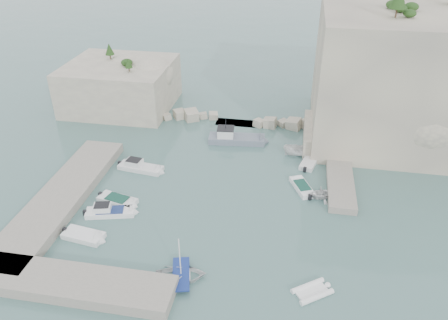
% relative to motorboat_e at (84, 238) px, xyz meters
% --- Properties ---
extents(ground, '(400.00, 400.00, 0.00)m').
position_rel_motorboat_e_xyz_m(ground, '(11.91, 6.25, 0.00)').
color(ground, slate).
rests_on(ground, ground).
extents(cliff_east, '(26.00, 22.00, 17.00)m').
position_rel_motorboat_e_xyz_m(cliff_east, '(34.91, 29.25, 8.50)').
color(cliff_east, beige).
rests_on(cliff_east, ground).
extents(cliff_terrace, '(8.00, 10.00, 2.50)m').
position_rel_motorboat_e_xyz_m(cliff_terrace, '(24.91, 24.25, 1.25)').
color(cliff_terrace, beige).
rests_on(cliff_terrace, ground).
extents(outcrop_west, '(16.00, 14.00, 7.00)m').
position_rel_motorboat_e_xyz_m(outcrop_west, '(-8.09, 31.25, 3.50)').
color(outcrop_west, beige).
rests_on(outcrop_west, ground).
extents(quay_west, '(5.00, 24.00, 1.10)m').
position_rel_motorboat_e_xyz_m(quay_west, '(-5.09, 5.25, 0.55)').
color(quay_west, '#9E9689').
rests_on(quay_west, ground).
extents(quay_south, '(18.00, 4.00, 1.10)m').
position_rel_motorboat_e_xyz_m(quay_south, '(1.91, -6.25, 0.55)').
color(quay_south, '#9E9689').
rests_on(quay_south, ground).
extents(ledge_east, '(3.00, 16.00, 0.80)m').
position_rel_motorboat_e_xyz_m(ledge_east, '(25.41, 16.25, 0.40)').
color(ledge_east, '#9E9689').
rests_on(ledge_east, ground).
extents(breakwater, '(28.00, 3.00, 1.40)m').
position_rel_motorboat_e_xyz_m(breakwater, '(10.91, 28.25, 0.70)').
color(breakwater, beige).
rests_on(breakwater, ground).
extents(motorboat_e, '(4.71, 2.46, 0.70)m').
position_rel_motorboat_e_xyz_m(motorboat_e, '(0.00, 0.00, 0.00)').
color(motorboat_e, white).
rests_on(motorboat_e, ground).
extents(motorboat_a, '(6.31, 2.61, 1.40)m').
position_rel_motorboat_e_xyz_m(motorboat_a, '(1.30, 13.10, 0.00)').
color(motorboat_a, silver).
rests_on(motorboat_a, ground).
extents(motorboat_d, '(5.83, 2.98, 1.40)m').
position_rel_motorboat_e_xyz_m(motorboat_d, '(1.14, 4.00, 0.00)').
color(motorboat_d, white).
rests_on(motorboat_d, ground).
extents(motorboat_c, '(5.10, 2.85, 0.70)m').
position_rel_motorboat_e_xyz_m(motorboat_c, '(1.05, 6.19, 0.00)').
color(motorboat_c, white).
rests_on(motorboat_c, ground).
extents(rowboat, '(5.11, 4.19, 0.93)m').
position_rel_motorboat_e_xyz_m(rowboat, '(10.87, -3.51, 0.00)').
color(rowboat, white).
rests_on(rowboat, ground).
extents(inflatable_dinghy, '(3.89, 3.45, 0.44)m').
position_rel_motorboat_e_xyz_m(inflatable_dinghy, '(22.26, -3.20, 0.00)').
color(inflatable_dinghy, white).
rests_on(inflatable_dinghy, ground).
extents(tender_east_a, '(3.66, 3.37, 1.60)m').
position_rel_motorboat_e_xyz_m(tender_east_a, '(23.20, 10.93, 0.00)').
color(tender_east_a, silver).
rests_on(tender_east_a, ground).
extents(tender_east_b, '(3.31, 4.81, 0.70)m').
position_rel_motorboat_e_xyz_m(tender_east_b, '(21.05, 12.31, 0.00)').
color(tender_east_b, white).
rests_on(tender_east_b, ground).
extents(tender_east_c, '(2.93, 5.37, 0.70)m').
position_rel_motorboat_e_xyz_m(tender_east_c, '(21.92, 18.44, 0.00)').
color(tender_east_c, silver).
rests_on(tender_east_c, ground).
extents(tender_east_d, '(4.50, 2.02, 1.69)m').
position_rel_motorboat_e_xyz_m(tender_east_d, '(20.58, 20.06, 0.00)').
color(tender_east_d, silver).
rests_on(tender_east_d, ground).
extents(work_boat, '(8.60, 3.30, 2.20)m').
position_rel_motorboat_e_xyz_m(work_boat, '(11.90, 22.30, 0.00)').
color(work_boat, slate).
rests_on(work_boat, ground).
extents(rowboat_mast, '(0.10, 0.10, 4.20)m').
position_rel_motorboat_e_xyz_m(rowboat_mast, '(10.87, -3.51, 2.56)').
color(rowboat_mast, white).
rests_on(rowboat_mast, rowboat).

